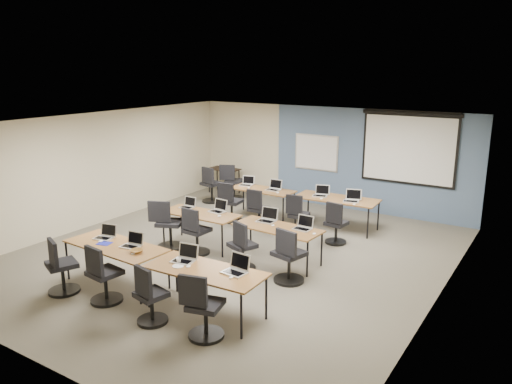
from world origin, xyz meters
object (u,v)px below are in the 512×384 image
Objects in this scene: laptop_5 at (218,209)px; projector_screen at (409,144)px; task_chair_4 at (168,228)px; laptop_6 at (267,218)px; laptop_0 at (105,235)px; laptop_4 at (188,205)px; training_table_back_left at (262,191)px; task_chair_8 at (230,205)px; spare_chair_b at (211,188)px; training_table_back_right at (337,200)px; spare_chair_a at (232,185)px; task_chair_6 at (242,250)px; training_table_front_right at (205,272)px; task_chair_0 at (61,271)px; laptop_2 at (185,257)px; task_chair_9 at (258,212)px; laptop_3 at (236,268)px; laptop_10 at (321,193)px; laptop_1 at (132,243)px; laptop_7 at (303,226)px; training_table_mid_right at (277,229)px; laptop_8 at (247,183)px; task_chair_1 at (103,279)px; task_chair_11 at (336,227)px; utility_table at (224,171)px; task_chair_2 at (150,300)px; training_table_front_left at (116,247)px; laptop_11 at (352,198)px; laptop_9 at (274,187)px; task_chair_10 at (297,218)px; task_chair_7 at (288,260)px; whiteboard at (316,153)px; task_chair_3 at (203,312)px.

projector_screen is at bearing 60.85° from laptop_5.
task_chair_4 is 2.15m from laptop_6.
laptop_4 is at bearing 78.68° from laptop_0.
laptop_6 is at bearing -54.91° from training_table_back_left.
task_chair_8 is 1.91m from spare_chair_b.
training_table_back_right is 1.89× the size of spare_chair_a.
training_table_back_left is 3.47m from task_chair_6.
task_chair_0 reaches higher than training_table_front_right.
task_chair_9 is (-1.06, 3.88, -0.40)m from laptop_2.
laptop_0 is 2.87m from laptop_3.
laptop_10 is at bearing 67.71° from laptop_5.
laptop_7 is at bearing 42.07° from laptop_1.
spare_chair_b is at bearing 146.54° from training_table_mid_right.
laptop_8 is at bearing 67.47° from task_chair_4.
task_chair_8 is (-0.46, -0.76, -0.26)m from training_table_back_left.
laptop_2 is 1.05× the size of laptop_7.
task_chair_8 is at bearing 122.23° from laptop_5.
task_chair_1 is 3.26m from laptop_4.
task_chair_11 is at bearing -5.30° from spare_chair_b.
task_chair_1 is at bearing -56.82° from laptop_0.
task_chair_6 is (-1.61, -4.96, -1.48)m from projector_screen.
laptop_7 reaches higher than utility_table.
spare_chair_b is (-5.05, -1.42, -1.46)m from projector_screen.
laptop_0 is 2.14m from task_chair_2.
laptop_2 is 1.03× the size of laptop_10.
laptop_2 is 0.36× the size of task_chair_6.
laptop_11 is (2.39, 4.93, 0.11)m from training_table_front_left.
task_chair_9 is at bearing -84.29° from laptop_9.
task_chair_2 is 1.00× the size of task_chair_10.
training_table_front_left is at bearing -130.78° from laptop_7.
laptop_9 is (-2.19, 3.22, 0.37)m from task_chair_7.
laptop_8 is 0.94× the size of laptop_10.
laptop_1 is (-1.69, -4.89, 0.10)m from training_table_back_right.
laptop_0 is 0.31× the size of task_chair_7.
laptop_3 reaches higher than laptop_1.
laptop_8 is at bearing 161.93° from laptop_11.
training_table_back_right is 4.86m from laptop_3.
task_chair_10 is (1.39, -0.73, -0.29)m from training_table_back_left.
task_chair_4 reaches higher than laptop_1.
task_chair_10 is 1.01× the size of utility_table.
whiteboard is at bearing 115.01° from laptop_7.
laptop_2 is 1.10× the size of laptop_8.
laptop_6 is 1.05× the size of laptop_9.
whiteboard is 2.56m from laptop_11.
utility_table is at bearing 117.82° from spare_chair_b.
laptop_7 is 0.93× the size of laptop_11.
laptop_6 reaches higher than task_chair_3.
laptop_3 is 4.06m from task_chair_10.
laptop_11 is 0.35× the size of spare_chair_a.
laptop_1 is 0.94× the size of laptop_5.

